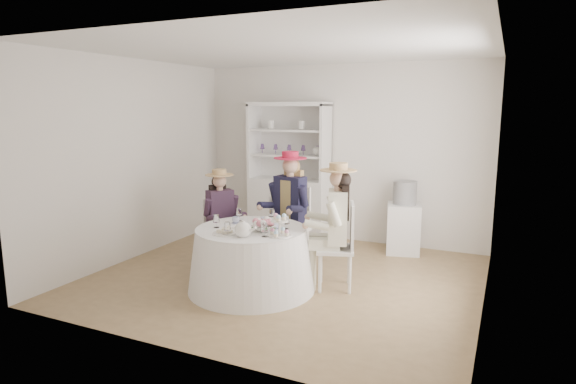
% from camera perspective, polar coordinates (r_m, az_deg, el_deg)
% --- Properties ---
extents(ground, '(4.50, 4.50, 0.00)m').
position_cam_1_polar(ground, '(5.97, -0.41, -10.13)').
color(ground, olive).
rests_on(ground, ground).
extents(ceiling, '(4.50, 4.50, 0.00)m').
position_cam_1_polar(ceiling, '(5.64, -0.44, 16.58)').
color(ceiling, white).
rests_on(ceiling, wall_back).
extents(wall_back, '(4.50, 0.00, 4.50)m').
position_cam_1_polar(wall_back, '(7.50, 6.11, 4.55)').
color(wall_back, white).
rests_on(wall_back, ground).
extents(wall_front, '(4.50, 0.00, 4.50)m').
position_cam_1_polar(wall_front, '(3.95, -12.86, -0.51)').
color(wall_front, white).
rests_on(wall_front, ground).
extents(wall_left, '(0.00, 4.50, 4.50)m').
position_cam_1_polar(wall_left, '(6.91, -17.61, 3.68)').
color(wall_left, white).
rests_on(wall_left, ground).
extents(wall_right, '(0.00, 4.50, 4.50)m').
position_cam_1_polar(wall_right, '(5.12, 23.01, 1.30)').
color(wall_right, white).
rests_on(wall_right, ground).
extents(tea_table, '(1.45, 1.45, 0.72)m').
position_cam_1_polar(tea_table, '(5.53, -4.35, -7.92)').
color(tea_table, white).
rests_on(tea_table, ground).
extents(hutch, '(1.34, 0.69, 2.14)m').
position_cam_1_polar(hutch, '(7.62, 0.21, 0.20)').
color(hutch, silver).
rests_on(hutch, ground).
extents(side_table, '(0.54, 0.54, 0.71)m').
position_cam_1_polar(side_table, '(7.06, 13.51, -4.22)').
color(side_table, silver).
rests_on(side_table, ground).
extents(hatbox, '(0.40, 0.40, 0.33)m').
position_cam_1_polar(hatbox, '(6.96, 13.69, -0.08)').
color(hatbox, black).
rests_on(hatbox, side_table).
extents(guest_left, '(0.55, 0.51, 1.27)m').
position_cam_1_polar(guest_left, '(6.29, -7.95, -2.37)').
color(guest_left, silver).
rests_on(guest_left, ground).
extents(guest_mid, '(0.56, 0.58, 1.50)m').
position_cam_1_polar(guest_mid, '(6.21, 0.15, -1.18)').
color(guest_mid, silver).
rests_on(guest_mid, ground).
extents(guest_right, '(0.60, 0.55, 1.45)m').
position_cam_1_polar(guest_right, '(5.44, 5.63, -3.17)').
color(guest_right, silver).
rests_on(guest_right, ground).
extents(spare_chair, '(0.38, 0.38, 0.86)m').
position_cam_1_polar(spare_chair, '(6.63, -0.53, -3.92)').
color(spare_chair, silver).
rests_on(spare_chair, ground).
extents(teacup_a, '(0.11, 0.11, 0.07)m').
position_cam_1_polar(teacup_a, '(5.65, -6.19, -3.39)').
color(teacup_a, white).
rests_on(teacup_a, tea_table).
extents(teacup_b, '(0.07, 0.07, 0.06)m').
position_cam_1_polar(teacup_b, '(5.64, -2.92, -3.41)').
color(teacup_b, white).
rests_on(teacup_b, tea_table).
extents(teacup_c, '(0.10, 0.10, 0.07)m').
position_cam_1_polar(teacup_c, '(5.36, -1.52, -4.06)').
color(teacup_c, white).
rests_on(teacup_c, tea_table).
extents(flower_bowl, '(0.29, 0.29, 0.06)m').
position_cam_1_polar(flower_bowl, '(5.28, -2.94, -4.36)').
color(flower_bowl, white).
rests_on(flower_bowl, tea_table).
extents(flower_arrangement, '(0.19, 0.19, 0.07)m').
position_cam_1_polar(flower_arrangement, '(5.25, -2.87, -3.75)').
color(flower_arrangement, '#CF677B').
rests_on(flower_arrangement, tea_table).
extents(table_teapot, '(0.25, 0.17, 0.18)m').
position_cam_1_polar(table_teapot, '(5.06, -5.33, -4.46)').
color(table_teapot, white).
rests_on(table_teapot, tea_table).
extents(sandwich_plate, '(0.27, 0.27, 0.06)m').
position_cam_1_polar(sandwich_plate, '(5.21, -7.48, -4.79)').
color(sandwich_plate, white).
rests_on(sandwich_plate, tea_table).
extents(cupcake_stand, '(0.25, 0.25, 0.23)m').
position_cam_1_polar(cupcake_stand, '(5.07, -1.03, -4.31)').
color(cupcake_stand, white).
rests_on(cupcake_stand, tea_table).
extents(stemware_set, '(0.82, 0.86, 0.15)m').
position_cam_1_polar(stemware_set, '(5.41, -4.41, -3.53)').
color(stemware_set, white).
rests_on(stemware_set, tea_table).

